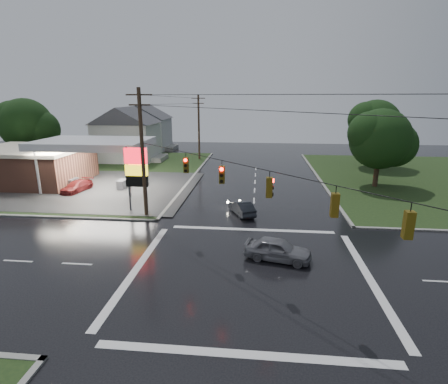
# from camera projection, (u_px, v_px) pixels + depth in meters

# --- Properties ---
(ground) EXTENTS (120.00, 120.00, 0.00)m
(ground) POSITION_uv_depth(u_px,v_px,m) (250.00, 272.00, 21.17)
(ground) COLOR black
(ground) RESTS_ON ground
(grass_nw) EXTENTS (36.00, 36.00, 0.08)m
(grass_nw) POSITION_uv_depth(u_px,v_px,m) (68.00, 172.00, 48.57)
(grass_nw) COLOR black
(grass_nw) RESTS_ON ground
(gas_station) EXTENTS (26.20, 18.00, 5.60)m
(gas_station) POSITION_uv_depth(u_px,v_px,m) (40.00, 163.00, 41.82)
(gas_station) COLOR #2D2D2D
(gas_station) RESTS_ON ground
(pylon_sign) EXTENTS (2.00, 0.35, 6.00)m
(pylon_sign) POSITION_uv_depth(u_px,v_px,m) (136.00, 169.00, 31.16)
(pylon_sign) COLOR #59595E
(pylon_sign) RESTS_ON ground
(utility_pole_nw) EXTENTS (2.20, 0.32, 11.00)m
(utility_pole_nw) POSITION_uv_depth(u_px,v_px,m) (142.00, 152.00, 29.65)
(utility_pole_nw) COLOR #382619
(utility_pole_nw) RESTS_ON ground
(utility_pole_n) EXTENTS (2.20, 0.32, 10.50)m
(utility_pole_n) POSITION_uv_depth(u_px,v_px,m) (199.00, 126.00, 57.05)
(utility_pole_n) COLOR #382619
(utility_pole_n) RESTS_ON ground
(traffic_signals) EXTENTS (26.87, 26.87, 1.47)m
(traffic_signals) POSITION_uv_depth(u_px,v_px,m) (253.00, 167.00, 19.41)
(traffic_signals) COLOR black
(traffic_signals) RESTS_ON ground
(house_near) EXTENTS (11.05, 8.48, 8.60)m
(house_near) POSITION_uv_depth(u_px,v_px,m) (127.00, 133.00, 56.50)
(house_near) COLOR silver
(house_near) RESTS_ON ground
(house_far) EXTENTS (11.05, 8.48, 8.60)m
(house_far) POSITION_uv_depth(u_px,v_px,m) (145.00, 127.00, 68.10)
(house_far) COLOR silver
(house_far) RESTS_ON ground
(tree_nw_behind) EXTENTS (8.93, 7.60, 10.00)m
(tree_nw_behind) POSITION_uv_depth(u_px,v_px,m) (27.00, 125.00, 51.50)
(tree_nw_behind) COLOR black
(tree_nw_behind) RESTS_ON ground
(tree_ne_near) EXTENTS (7.99, 6.80, 8.98)m
(tree_ne_near) POSITION_uv_depth(u_px,v_px,m) (382.00, 139.00, 39.42)
(tree_ne_near) COLOR black
(tree_ne_near) RESTS_ON ground
(tree_ne_far) EXTENTS (8.46, 7.20, 9.80)m
(tree_ne_far) POSITION_uv_depth(u_px,v_px,m) (376.00, 125.00, 50.47)
(tree_ne_far) COLOR black
(tree_ne_far) RESTS_ON ground
(car_north) EXTENTS (2.75, 4.00, 1.25)m
(car_north) POSITION_uv_depth(u_px,v_px,m) (242.00, 208.00, 31.31)
(car_north) COLOR black
(car_north) RESTS_ON ground
(car_crossing) EXTENTS (4.60, 2.71, 1.47)m
(car_crossing) POSITION_uv_depth(u_px,v_px,m) (278.00, 249.00, 22.60)
(car_crossing) COLOR slate
(car_crossing) RESTS_ON ground
(car_pump) EXTENTS (2.44, 4.50, 1.24)m
(car_pump) POSITION_uv_depth(u_px,v_px,m) (77.00, 186.00, 38.65)
(car_pump) COLOR maroon
(car_pump) RESTS_ON ground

